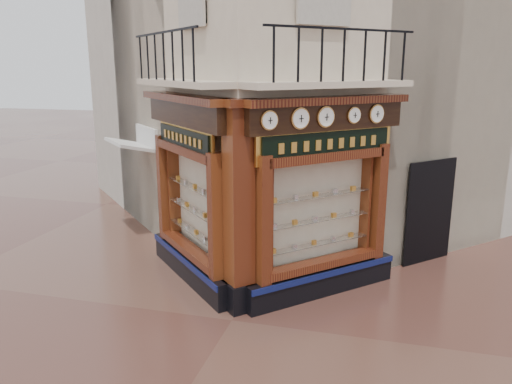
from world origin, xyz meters
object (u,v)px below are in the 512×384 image
(awning, at_px, (136,237))
(signboard_right, at_px, (328,144))
(clock_d, at_px, (354,115))
(clock_a, at_px, (269,120))
(clock_e, at_px, (377,114))
(clock_b, at_px, (300,118))
(corner_pilaster, at_px, (239,211))
(clock_c, at_px, (326,117))
(signboard_left, at_px, (184,138))

(awning, relative_size, signboard_right, 0.71)
(clock_d, xyz_separation_m, signboard_right, (-0.44, -0.29, -0.52))
(clock_a, distance_m, signboard_right, 1.47)
(clock_e, distance_m, awning, 7.37)
(clock_b, distance_m, clock_e, 1.82)
(corner_pilaster, bearing_deg, clock_e, -8.55)
(clock_a, relative_size, clock_c, 0.88)
(clock_d, bearing_deg, clock_e, 0.00)
(clock_b, distance_m, awning, 6.75)
(clock_d, bearing_deg, awning, 116.76)
(awning, bearing_deg, clock_e, -148.67)
(awning, bearing_deg, clock_d, -153.24)
(corner_pilaster, bearing_deg, signboard_left, 100.25)
(corner_pilaster, bearing_deg, clock_c, -14.99)
(corner_pilaster, height_order, clock_b, corner_pilaster)
(corner_pilaster, distance_m, clock_a, 1.77)
(clock_e, distance_m, signboard_left, 3.87)
(corner_pilaster, distance_m, clock_b, 2.01)
(corner_pilaster, distance_m, clock_c, 2.35)
(clock_e, bearing_deg, clock_c, 180.00)
(signboard_right, bearing_deg, clock_e, -5.79)
(signboard_right, bearing_deg, signboard_left, 135.00)
(corner_pilaster, bearing_deg, awning, 95.64)
(clock_b, height_order, clock_d, clock_b)
(clock_a, bearing_deg, clock_e, 0.00)
(clock_d, distance_m, signboard_left, 3.42)
(clock_c, height_order, signboard_left, clock_c)
(clock_b, bearing_deg, corner_pilaster, 157.38)
(signboard_left, bearing_deg, clock_b, -148.36)
(clock_c, distance_m, clock_e, 1.25)
(clock_a, bearing_deg, clock_d, -0.00)
(clock_e, relative_size, awning, 0.23)
(signboard_right, bearing_deg, awning, 112.70)
(signboard_left, bearing_deg, signboard_right, -135.00)
(clock_e, xyz_separation_m, signboard_left, (-3.77, -0.69, -0.52))
(clock_b, bearing_deg, awning, 105.53)
(clock_b, relative_size, clock_e, 1.06)
(corner_pilaster, relative_size, clock_d, 12.55)
(clock_a, relative_size, signboard_right, 0.15)
(corner_pilaster, distance_m, awning, 5.45)
(signboard_left, distance_m, signboard_right, 2.92)
(clock_c, distance_m, clock_d, 0.67)
(clock_e, bearing_deg, clock_b, 180.00)
(clock_b, bearing_deg, clock_e, 0.00)
(corner_pilaster, height_order, clock_a, corner_pilaster)
(clock_c, height_order, clock_e, clock_c)
(clock_e, bearing_deg, signboard_right, 174.21)
(corner_pilaster, relative_size, clock_c, 10.21)
(clock_b, distance_m, signboard_left, 2.61)
(signboard_left, relative_size, signboard_right, 0.86)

